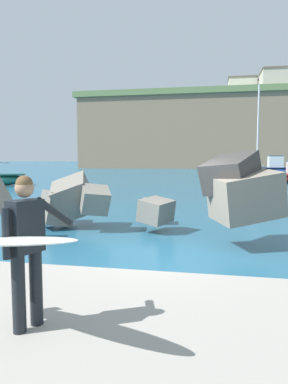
% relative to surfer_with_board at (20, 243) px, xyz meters
% --- Properties ---
extents(ground_plane, '(400.00, 400.00, 0.00)m').
position_rel_surfer_with_board_xyz_m(ground_plane, '(0.91, 4.29, -1.28)').
color(ground_plane, '#235B7A').
extents(walkway_path, '(48.00, 4.40, 0.24)m').
position_rel_surfer_with_board_xyz_m(walkway_path, '(0.91, 0.29, -1.16)').
color(walkway_path, '#9E998E').
rests_on(walkway_path, ground).
extents(breakwater_jetty, '(31.91, 5.00, 2.41)m').
position_rel_surfer_with_board_xyz_m(breakwater_jetty, '(-2.94, 6.19, -0.27)').
color(breakwater_jetty, slate).
rests_on(breakwater_jetty, ground).
extents(surfer_with_board, '(2.06, 1.50, 1.78)m').
position_rel_surfer_with_board_xyz_m(surfer_with_board, '(0.00, 0.00, 0.00)').
color(surfer_with_board, black).
rests_on(surfer_with_board, walkway_path).
extents(boat_near_left, '(3.87, 5.39, 7.27)m').
position_rel_surfer_with_board_xyz_m(boat_near_left, '(5.20, 23.37, -0.83)').
color(boat_near_left, white).
rests_on(boat_near_left, ground).
extents(boat_near_right, '(5.84, 2.24, 2.49)m').
position_rel_surfer_with_board_xyz_m(boat_near_right, '(9.68, 42.32, -0.50)').
color(boat_near_right, navy).
rests_on(boat_near_right, ground).
extents(headland_bluff, '(79.96, 44.30, 15.94)m').
position_rel_surfer_with_board_xyz_m(headland_bluff, '(12.84, 90.25, 6.72)').
color(headland_bluff, '#847056').
rests_on(headland_bluff, ground).
extents(station_building_west, '(7.68, 7.61, 6.31)m').
position_rel_surfer_with_board_xyz_m(station_building_west, '(10.55, 97.26, 17.84)').
color(station_building_west, beige).
rests_on(station_building_west, headland_bluff).
extents(station_building_central, '(6.95, 6.12, 5.93)m').
position_rel_surfer_with_board_xyz_m(station_building_central, '(8.45, 90.74, 17.64)').
color(station_building_central, beige).
rests_on(station_building_central, headland_bluff).
extents(station_building_east, '(6.48, 7.62, 5.62)m').
position_rel_surfer_with_board_xyz_m(station_building_east, '(15.03, 82.23, 17.49)').
color(station_building_east, '#B2ADA3').
rests_on(station_building_east, headland_bluff).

